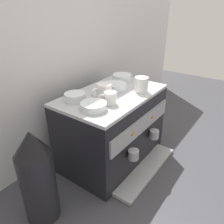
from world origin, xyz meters
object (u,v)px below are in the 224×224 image
Objects in this scene: ceramic_bowl_0 at (75,97)px; ceramic_bowl_1 at (122,78)px; ceramic_cup_0 at (141,84)px; ceramic_cup_2 at (104,91)px; espresso_machine at (113,128)px; milk_pitcher at (148,124)px; ceramic_bowl_2 at (115,87)px; ceramic_cup_1 at (110,98)px; ceramic_bowl_3 at (94,106)px; coffee_grinder at (37,177)px.

ceramic_bowl_0 is 0.90× the size of ceramic_bowl_1.
ceramic_cup_0 is 0.22m from ceramic_cup_2.
espresso_machine reaches higher than milk_pitcher.
ceramic_bowl_2 is at bearing 7.93° from ceramic_cup_2.
ceramic_cup_1 reaches higher than ceramic_bowl_1.
ceramic_cup_0 is 0.20m from ceramic_bowl_1.
espresso_machine is 5.00× the size of ceramic_bowl_3.
ceramic_bowl_3 is (-0.33, 0.06, -0.03)m from ceramic_cup_0.
ceramic_bowl_0 is (-0.19, 0.10, 0.24)m from espresso_machine.
ceramic_cup_2 is at bearing 176.16° from espresso_machine.
ceramic_bowl_1 is (0.21, 0.08, 0.24)m from espresso_machine.
ceramic_bowl_3 is 0.39m from coffee_grinder.
ceramic_cup_0 is at bearing -30.25° from ceramic_cup_2.
ceramic_bowl_2 is 0.28× the size of coffee_grinder.
ceramic_bowl_3 is at bearing -168.67° from espresso_machine.
ceramic_cup_0 is (0.12, -0.11, 0.26)m from espresso_machine.
coffee_grinder is at bearing 177.38° from milk_pitcher.
ceramic_bowl_1 is (0.32, 0.14, -0.01)m from ceramic_cup_1.
ceramic_bowl_2 is at bearing 171.17° from milk_pitcher.
milk_pitcher is at bearing 3.56° from ceramic_cup_1.
milk_pitcher is (0.63, 0.01, -0.39)m from ceramic_bowl_3.
ceramic_bowl_3 is (-0.27, -0.07, -0.00)m from ceramic_bowl_2.
coffee_grinder is 3.93× the size of milk_pitcher.
ceramic_cup_0 is 0.93× the size of ceramic_bowl_1.
ceramic_bowl_3 is 0.28× the size of coffee_grinder.
ceramic_cup_0 is at bearing -10.30° from coffee_grinder.
espresso_machine is 5.58× the size of ceramic_cup_0.
espresso_machine is 7.41× the size of ceramic_cup_1.
ceramic_bowl_2 is 0.53m from milk_pitcher.
ceramic_cup_2 is 0.99× the size of ceramic_bowl_1.
espresso_machine is 4.91× the size of ceramic_bowl_2.
ceramic_cup_2 reaches higher than milk_pitcher.
ceramic_cup_2 is at bearing -0.69° from coffee_grinder.
ceramic_cup_0 reaches higher than milk_pitcher.
milk_pitcher is (0.30, 0.07, -0.41)m from ceramic_cup_0.
ceramic_bowl_3 reaches higher than milk_pitcher.
ceramic_bowl_0 is 0.85× the size of ceramic_bowl_2.
ceramic_cup_1 is 0.10m from ceramic_bowl_3.
milk_pitcher is at bearing -4.42° from ceramic_cup_2.
ceramic_bowl_2 is at bearing 22.75° from espresso_machine.
espresso_machine is 0.53m from coffee_grinder.
ceramic_cup_1 is 0.68× the size of ceramic_bowl_3.
ceramic_cup_1 reaches higher than ceramic_bowl_2.
ceramic_bowl_2 is at bearing -160.96° from ceramic_bowl_1.
ceramic_cup_2 is at bearing -39.24° from ceramic_bowl_0.
ceramic_cup_1 is at bearing 169.99° from ceramic_cup_0.
ceramic_cup_1 is 0.35m from ceramic_bowl_1.
espresso_machine is 0.32m from ceramic_bowl_3.
coffee_grinder is (-0.46, 0.01, -0.24)m from ceramic_cup_2.
ceramic_bowl_2 is at bearing 115.73° from ceramic_cup_0.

